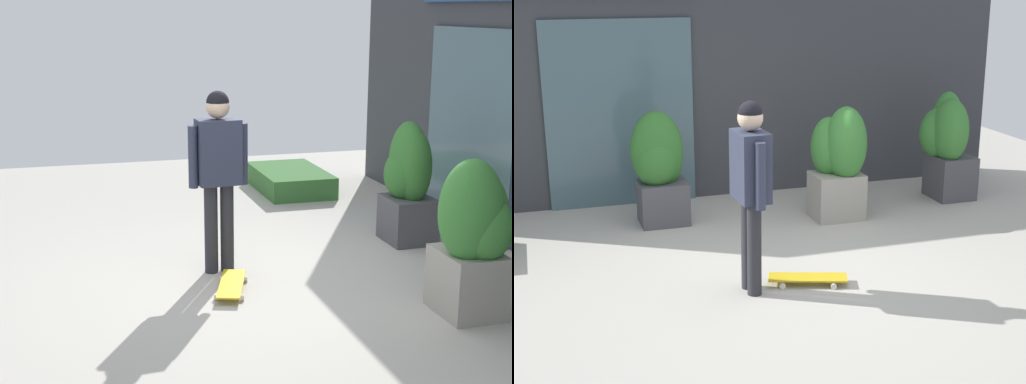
# 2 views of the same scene
# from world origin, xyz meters

# --- Properties ---
(ground_plane) EXTENTS (12.00, 12.00, 0.00)m
(ground_plane) POSITION_xyz_m (0.00, 0.00, 0.00)
(ground_plane) COLOR #B2ADA3
(skateboarder) EXTENTS (0.28, 0.58, 1.76)m
(skateboarder) POSITION_xyz_m (-0.36, -0.32, 1.08)
(skateboarder) COLOR #28282D
(skateboarder) RESTS_ON ground_plane
(skateboard) EXTENTS (0.77, 0.43, 0.08)m
(skateboard) POSITION_xyz_m (0.19, -0.33, 0.06)
(skateboard) COLOR gold
(skateboard) RESTS_ON ground_plane
(planter_box_right) EXTENTS (0.63, 0.68, 1.34)m
(planter_box_right) POSITION_xyz_m (1.25, 1.46, 0.72)
(planter_box_right) COLOR gray
(planter_box_right) RESTS_ON ground_plane
(planter_box_mid) EXTENTS (0.62, 0.51, 1.32)m
(planter_box_mid) POSITION_xyz_m (-0.79, 1.89, 0.69)
(planter_box_mid) COLOR #47474C
(planter_box_mid) RESTS_ON ground_plane
(hedge_ledge) EXTENTS (1.43, 0.90, 0.30)m
(hedge_ledge) POSITION_xyz_m (-3.39, 1.38, 0.15)
(hedge_ledge) COLOR #33662D
(hedge_ledge) RESTS_ON ground_plane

